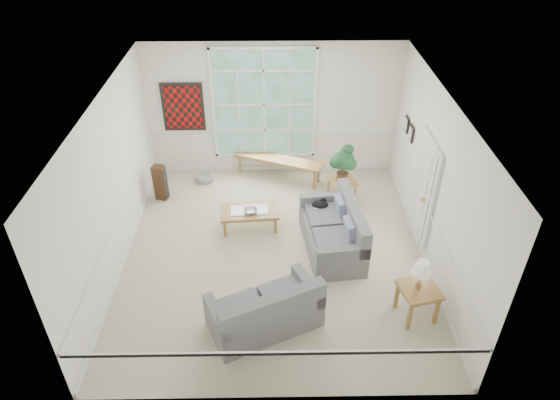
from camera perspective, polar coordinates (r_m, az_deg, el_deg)
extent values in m
cube|color=#B8B296|center=(9.31, -0.60, -6.05)|extent=(5.50, 6.00, 0.01)
cube|color=white|center=(7.69, -0.74, 11.15)|extent=(5.50, 6.00, 0.02)
cube|color=white|center=(11.04, -0.76, 10.25)|extent=(5.50, 0.02, 3.00)
cube|color=white|center=(6.11, -0.48, -13.78)|extent=(5.50, 0.02, 3.00)
cube|color=white|center=(8.84, -18.79, 1.49)|extent=(0.02, 6.00, 3.00)
cube|color=white|center=(8.85, 17.46, 1.81)|extent=(0.02, 6.00, 3.00)
cube|color=white|center=(10.94, -1.83, 10.87)|extent=(2.30, 0.08, 2.40)
cube|color=white|center=(9.55, 15.83, 1.51)|extent=(0.08, 0.90, 2.10)
cube|color=white|center=(9.00, 16.88, -0.16)|extent=(0.08, 0.26, 1.90)
cube|color=#590C0B|center=(11.12, -11.03, 10.37)|extent=(0.90, 0.06, 1.10)
cube|color=black|center=(10.26, 14.72, 7.38)|extent=(0.04, 0.26, 0.32)
cube|color=black|center=(10.61, 14.23, 8.38)|extent=(0.04, 0.26, 0.32)
cube|color=slate|center=(9.15, 6.00, -3.15)|extent=(1.12, 1.88, 0.97)
cube|color=slate|center=(7.75, -1.81, -11.82)|extent=(1.87, 1.48, 0.90)
cube|color=olive|center=(9.79, -3.47, -2.15)|extent=(1.16, 0.70, 0.42)
imported|color=#A3A3A9|center=(9.60, -3.38, -1.19)|extent=(0.34, 0.34, 0.08)
cube|color=olive|center=(11.32, -0.18, 3.70)|extent=(2.04, 1.15, 0.48)
cube|color=olive|center=(10.60, 7.05, 1.16)|extent=(0.66, 0.66, 0.52)
cube|color=olive|center=(8.29, 15.35, -11.13)|extent=(0.69, 0.69, 0.58)
cylinder|color=gray|center=(11.40, -8.61, 2.45)|extent=(0.45, 0.45, 0.12)
cube|color=#3C2213|center=(10.81, -13.52, 1.96)|extent=(0.29, 0.25, 0.79)
ellipsoid|color=black|center=(9.58, 4.60, -0.52)|extent=(0.37, 0.32, 0.15)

